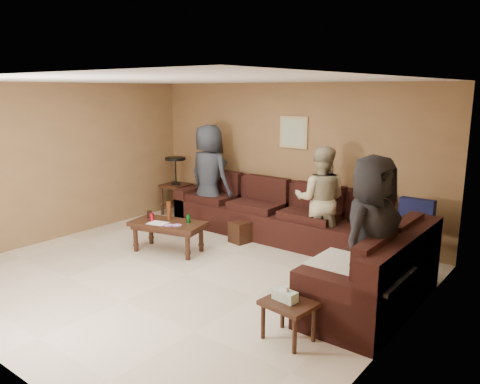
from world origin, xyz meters
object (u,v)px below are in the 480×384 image
at_px(waste_bin, 240,232).
at_px(side_table_right, 288,306).
at_px(coffee_table, 168,226).
at_px(person_middle, 320,200).
at_px(end_table_left, 176,185).
at_px(person_right, 370,238).
at_px(person_left, 209,176).
at_px(sectional_sofa, 299,235).

bearing_deg(waste_bin, side_table_right, -43.30).
height_order(coffee_table, waste_bin, coffee_table).
bearing_deg(person_middle, side_table_right, 88.45).
bearing_deg(end_table_left, person_right, -20.62).
bearing_deg(person_left, person_right, 161.94).
bearing_deg(side_table_right, person_middle, 112.00).
xyz_separation_m(side_table_right, person_right, (0.41, 0.92, 0.52)).
bearing_deg(person_right, side_table_right, 162.78).
bearing_deg(person_right, person_left, 73.53).
distance_m(sectional_sofa, person_left, 2.20).
relative_size(waste_bin, person_left, 0.19).
height_order(sectional_sofa, waste_bin, sectional_sofa).
relative_size(end_table_left, person_right, 0.64).
bearing_deg(coffee_table, waste_bin, 59.36).
bearing_deg(sectional_sofa, person_left, 169.18).
distance_m(side_table_right, person_right, 1.14).
relative_size(side_table_right, person_right, 0.31).
distance_m(end_table_left, side_table_right, 5.02).
relative_size(coffee_table, waste_bin, 3.56).
xyz_separation_m(waste_bin, person_left, (-1.02, 0.43, 0.73)).
bearing_deg(end_table_left, coffee_table, -47.84).
xyz_separation_m(end_table_left, person_middle, (3.25, -0.22, 0.21)).
height_order(sectional_sofa, person_left, person_left).
relative_size(end_table_left, person_middle, 0.70).
height_order(sectional_sofa, end_table_left, end_table_left).
bearing_deg(person_middle, person_right, 108.97).
distance_m(sectional_sofa, person_right, 2.02).
distance_m(coffee_table, end_table_left, 2.18).
bearing_deg(person_left, waste_bin, 162.59).
height_order(coffee_table, person_middle, person_middle).
relative_size(coffee_table, person_left, 0.66).
bearing_deg(sectional_sofa, waste_bin, -178.33).
height_order(side_table_right, waste_bin, side_table_right).
relative_size(waste_bin, person_middle, 0.21).
bearing_deg(end_table_left, side_table_right, -32.25).
distance_m(sectional_sofa, coffee_table, 1.95).
relative_size(side_table_right, person_middle, 0.34).
bearing_deg(coffee_table, side_table_right, -20.96).
relative_size(sectional_sofa, coffee_table, 3.88).
relative_size(end_table_left, waste_bin, 3.32).
relative_size(person_left, person_right, 1.03).
height_order(sectional_sofa, person_middle, person_middle).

